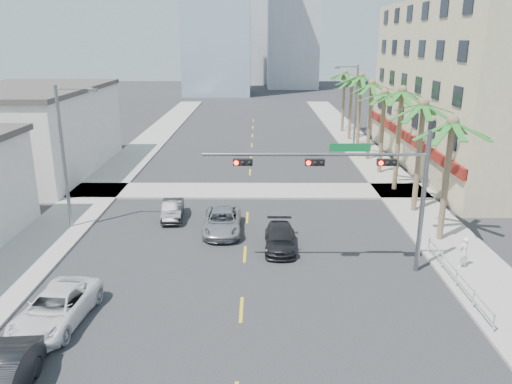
% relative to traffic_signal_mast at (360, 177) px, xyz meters
% --- Properties ---
extents(ground, '(260.00, 260.00, 0.00)m').
position_rel_traffic_signal_mast_xyz_m(ground, '(-5.78, -7.95, -5.06)').
color(ground, '#262628').
rests_on(ground, ground).
extents(sidewalk_right, '(4.00, 120.00, 0.15)m').
position_rel_traffic_signal_mast_xyz_m(sidewalk_right, '(6.22, 12.05, -4.99)').
color(sidewalk_right, gray).
rests_on(sidewalk_right, ground).
extents(sidewalk_left, '(4.00, 120.00, 0.15)m').
position_rel_traffic_signal_mast_xyz_m(sidewalk_left, '(-17.78, 12.05, -4.99)').
color(sidewalk_left, gray).
rests_on(sidewalk_left, ground).
extents(sidewalk_cross, '(80.00, 4.00, 0.15)m').
position_rel_traffic_signal_mast_xyz_m(sidewalk_cross, '(-5.78, 14.05, -4.99)').
color(sidewalk_cross, gray).
rests_on(sidewalk_cross, ground).
extents(building_right, '(15.25, 28.00, 15.00)m').
position_rel_traffic_signal_mast_xyz_m(building_right, '(16.21, 22.05, 2.43)').
color(building_right, tan).
rests_on(building_right, ground).
extents(building_left_far, '(11.00, 18.00, 7.20)m').
position_rel_traffic_signal_mast_xyz_m(building_left_far, '(-25.28, 20.05, -1.46)').
color(building_left_far, beige).
rests_on(building_left_far, ground).
extents(tower_far_center, '(16.00, 16.00, 42.00)m').
position_rel_traffic_signal_mast_xyz_m(tower_far_center, '(-8.78, 117.05, 15.94)').
color(tower_far_center, '#ADADB2').
rests_on(tower_far_center, ground).
extents(traffic_signal_mast, '(11.12, 0.54, 7.20)m').
position_rel_traffic_signal_mast_xyz_m(traffic_signal_mast, '(0.00, 0.00, 0.00)').
color(traffic_signal_mast, slate).
rests_on(traffic_signal_mast, ground).
extents(palm_tree_0, '(4.80, 4.80, 7.80)m').
position_rel_traffic_signal_mast_xyz_m(palm_tree_0, '(5.82, 4.05, 2.02)').
color(palm_tree_0, brown).
rests_on(palm_tree_0, ground).
extents(palm_tree_1, '(4.80, 4.80, 8.16)m').
position_rel_traffic_signal_mast_xyz_m(palm_tree_1, '(5.82, 9.25, 2.37)').
color(palm_tree_1, brown).
rests_on(palm_tree_1, ground).
extents(palm_tree_2, '(4.80, 4.80, 8.52)m').
position_rel_traffic_signal_mast_xyz_m(palm_tree_2, '(5.82, 14.45, 2.72)').
color(palm_tree_2, brown).
rests_on(palm_tree_2, ground).
extents(palm_tree_3, '(4.80, 4.80, 7.80)m').
position_rel_traffic_signal_mast_xyz_m(palm_tree_3, '(5.82, 19.65, 2.02)').
color(palm_tree_3, brown).
rests_on(palm_tree_3, ground).
extents(palm_tree_4, '(4.80, 4.80, 8.16)m').
position_rel_traffic_signal_mast_xyz_m(palm_tree_4, '(5.82, 24.85, 2.37)').
color(palm_tree_4, brown).
rests_on(palm_tree_4, ground).
extents(palm_tree_5, '(4.80, 4.80, 8.52)m').
position_rel_traffic_signal_mast_xyz_m(palm_tree_5, '(5.82, 30.05, 2.72)').
color(palm_tree_5, brown).
rests_on(palm_tree_5, ground).
extents(palm_tree_6, '(4.80, 4.80, 7.80)m').
position_rel_traffic_signal_mast_xyz_m(palm_tree_6, '(5.82, 35.25, 2.02)').
color(palm_tree_6, brown).
rests_on(palm_tree_6, ground).
extents(palm_tree_7, '(4.80, 4.80, 8.16)m').
position_rel_traffic_signal_mast_xyz_m(palm_tree_7, '(5.82, 40.45, 2.37)').
color(palm_tree_7, brown).
rests_on(palm_tree_7, ground).
extents(streetlight_left, '(2.55, 0.25, 9.00)m').
position_rel_traffic_signal_mast_xyz_m(streetlight_left, '(-16.78, 6.05, -0.00)').
color(streetlight_left, slate).
rests_on(streetlight_left, ground).
extents(streetlight_right, '(2.55, 0.25, 9.00)m').
position_rel_traffic_signal_mast_xyz_m(streetlight_right, '(5.21, 30.05, -0.00)').
color(streetlight_right, slate).
rests_on(streetlight_right, ground).
extents(guardrail, '(0.08, 8.08, 1.00)m').
position_rel_traffic_signal_mast_xyz_m(guardrail, '(4.52, -1.95, -4.39)').
color(guardrail, silver).
rests_on(guardrail, ground).
extents(car_parked_far, '(2.85, 5.32, 1.42)m').
position_rel_traffic_signal_mast_xyz_m(car_parked_far, '(-13.58, -5.10, -4.35)').
color(car_parked_far, white).
rests_on(car_parked_far, ground).
extents(car_lane_left, '(1.62, 3.85, 1.24)m').
position_rel_traffic_signal_mast_xyz_m(car_lane_left, '(-10.78, 7.88, -4.44)').
color(car_lane_left, black).
rests_on(car_lane_left, ground).
extents(car_lane_center, '(2.38, 4.98, 1.37)m').
position_rel_traffic_signal_mast_xyz_m(car_lane_center, '(-7.28, 5.48, -4.38)').
color(car_lane_center, '#AEAEB2').
rests_on(car_lane_center, ground).
extents(car_lane_right, '(1.83, 4.32, 1.24)m').
position_rel_traffic_signal_mast_xyz_m(car_lane_right, '(-3.78, 2.93, -4.44)').
color(car_lane_right, black).
rests_on(car_lane_right, ground).
extents(pedestrian, '(0.72, 0.62, 1.66)m').
position_rel_traffic_signal_mast_xyz_m(pedestrian, '(5.65, 0.18, -4.08)').
color(pedestrian, white).
rests_on(pedestrian, sidewalk_right).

